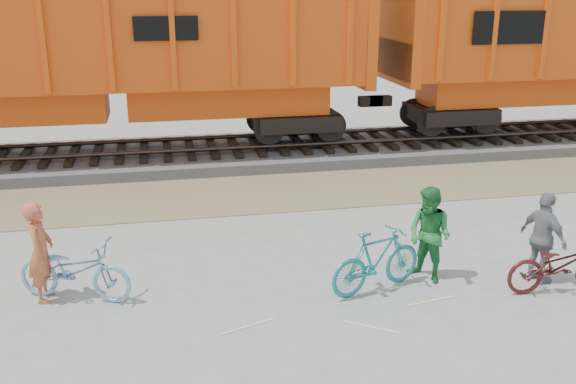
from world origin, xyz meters
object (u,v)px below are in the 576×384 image
Objects in this scene: bicycle_blue at (74,270)px; bicycle_maroon at (560,265)px; bicycle_teal at (377,260)px; person_woman at (543,238)px; person_man at (429,235)px; person_solo at (40,252)px; hopper_car_center at (114,57)px.

bicycle_maroon is at bearing -77.70° from bicycle_blue.
bicycle_teal reaches higher than bicycle_maroon.
person_woman is at bearing 16.39° from bicycle_maroon.
bicycle_teal is 1.11× the size of person_woman.
person_woman is (2.86, -0.26, 0.27)m from bicycle_teal.
bicycle_blue is 5.91m from person_man.
person_man reaches higher than person_solo.
person_woman is at bearing -94.59° from person_solo.
bicycle_teal is at bearing -75.91° from bicycle_blue.
bicycle_blue is 7.80m from person_woman.
bicycle_teal is 5.44m from person_solo.
person_man is at bearing 68.70° from bicycle_maroon.
bicycle_teal is at bearing -95.63° from person_solo.
bicycle_maroon is (7.44, -9.68, -2.52)m from hopper_car_center.
person_man reaches higher than bicycle_teal.
person_man is at bearing 61.47° from person_woman.
hopper_car_center is 7.25× the size of bicycle_blue.
person_solo reaches higher than bicycle_blue.
bicycle_blue is at bearing 68.45° from person_woman.
hopper_car_center is 10.38m from bicycle_teal.
hopper_car_center reaches higher than person_woman.
bicycle_blue is 4.93m from bicycle_teal.
person_man is at bearing -58.13° from hopper_car_center.
hopper_car_center reaches higher than bicycle_maroon.
person_man is at bearing -72.66° from bicycle_blue.
hopper_car_center reaches higher than person_man.
person_solo is 8.30m from person_woman.
bicycle_blue is at bearing -92.71° from hopper_car_center.
bicycle_teal is at bearing -63.56° from hopper_car_center.
hopper_car_center reaches higher than bicycle_blue.
person_man reaches higher than bicycle_maroon.
person_solo is (-0.89, -8.25, -2.18)m from hopper_car_center.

